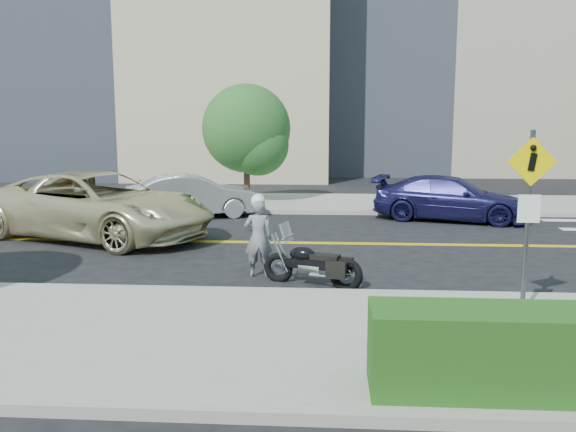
% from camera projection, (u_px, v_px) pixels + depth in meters
% --- Properties ---
extents(ground_plane, '(120.00, 120.00, 0.00)m').
position_uv_depth(ground_plane, '(291.00, 243.00, 16.53)').
color(ground_plane, black).
rests_on(ground_plane, ground).
extents(sidewalk_near, '(60.00, 5.00, 0.15)m').
position_uv_depth(sidewalk_near, '(260.00, 338.00, 9.12)').
color(sidewalk_near, '#9E9B91').
rests_on(sidewalk_near, ground_plane).
extents(sidewalk_far, '(60.00, 5.00, 0.15)m').
position_uv_depth(sidewalk_far, '(303.00, 203.00, 23.91)').
color(sidewalk_far, '#9E9B91').
rests_on(sidewalk_far, ground_plane).
extents(building_mid, '(18.00, 14.00, 20.00)m').
position_uv_depth(building_mid, '(436.00, 17.00, 40.07)').
color(building_mid, '#A39984').
rests_on(building_mid, ground_plane).
extents(pedestrian_sign, '(0.78, 0.08, 3.00)m').
position_uv_depth(pedestrian_sign, '(529.00, 205.00, 9.73)').
color(pedestrian_sign, '#4C4C51').
rests_on(pedestrian_sign, sidewalk_near).
extents(motorcyclist, '(0.64, 0.46, 1.78)m').
position_uv_depth(motorcyclist, '(258.00, 236.00, 12.86)').
color(motorcyclist, '#98989C').
rests_on(motorcyclist, ground).
extents(motorcycle, '(2.12, 1.25, 1.24)m').
position_uv_depth(motorcycle, '(313.00, 255.00, 12.22)').
color(motorcycle, black).
rests_on(motorcycle, ground).
extents(suv, '(7.42, 5.41, 1.88)m').
position_uv_depth(suv, '(98.00, 205.00, 17.02)').
color(suv, beige).
rests_on(suv, ground).
extents(parked_car_silver, '(4.74, 2.94, 1.48)m').
position_uv_depth(parked_car_silver, '(193.00, 196.00, 20.79)').
color(parked_car_silver, '#AEB1B6').
rests_on(parked_car_silver, ground).
extents(parked_car_blue, '(5.39, 3.34, 1.46)m').
position_uv_depth(parked_car_blue, '(450.00, 198.00, 20.16)').
color(parked_car_blue, navy).
rests_on(parked_car_blue, ground).
extents(tree_far_a, '(3.43, 3.43, 4.68)m').
position_uv_depth(tree_far_a, '(246.00, 129.00, 23.58)').
color(tree_far_a, '#382619').
rests_on(tree_far_a, ground).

